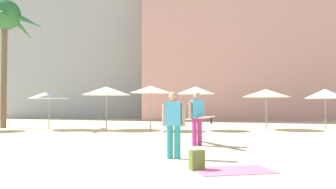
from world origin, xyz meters
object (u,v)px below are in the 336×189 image
object	(u,v)px
person_mid_right	(174,122)
cafe_umbrella_3	(49,95)
palm_tree_far_left	(5,21)
cafe_umbrella_5	(325,94)
cafe_umbrella_4	(106,91)
backpack	(197,160)
person_mid_left	(197,117)
cafe_umbrella_1	(266,93)
cafe_umbrella_6	(196,90)
beach_towel	(234,170)
cafe_umbrella_0	(151,90)

from	to	relation	value
person_mid_right	cafe_umbrella_3	bearing A→B (deg)	-132.00
palm_tree_far_left	cafe_umbrella_5	size ratio (longest dim) A/B	3.43
palm_tree_far_left	cafe_umbrella_4	world-z (taller)	palm_tree_far_left
cafe_umbrella_4	backpack	bearing A→B (deg)	-71.73
backpack	person_mid_left	distance (m)	4.42
palm_tree_far_left	cafe_umbrella_1	xyz separation A→B (m)	(15.12, -1.65, -4.37)
backpack	cafe_umbrella_6	bearing A→B (deg)	-27.88
cafe_umbrella_1	person_mid_right	bearing A→B (deg)	-118.86
beach_towel	backpack	xyz separation A→B (m)	(-0.76, 0.10, 0.19)
cafe_umbrella_1	palm_tree_far_left	bearing A→B (deg)	173.76
cafe_umbrella_1	cafe_umbrella_5	bearing A→B (deg)	-2.35
cafe_umbrella_5	cafe_umbrella_3	bearing A→B (deg)	178.14
cafe_umbrella_4	palm_tree_far_left	bearing A→B (deg)	165.96
palm_tree_far_left	person_mid_right	bearing A→B (deg)	-50.00
cafe_umbrella_6	backpack	world-z (taller)	cafe_umbrella_6
cafe_umbrella_5	cafe_umbrella_6	world-z (taller)	cafe_umbrella_6
cafe_umbrella_4	person_mid_left	distance (m)	8.35
cafe_umbrella_3	backpack	distance (m)	13.76
cafe_umbrella_4	person_mid_left	bearing A→B (deg)	-59.28
backpack	palm_tree_far_left	bearing A→B (deg)	15.58
cafe_umbrella_1	beach_towel	xyz separation A→B (m)	(-4.25, -11.47, -2.00)
person_mid_left	cafe_umbrella_6	bearing A→B (deg)	-29.42
person_mid_left	person_mid_right	world-z (taller)	person_mid_left
cafe_umbrella_5	backpack	world-z (taller)	cafe_umbrella_5
palm_tree_far_left	cafe_umbrella_0	size ratio (longest dim) A/B	3.23
cafe_umbrella_3	backpack	xyz separation A→B (m)	(6.99, -11.73, -1.73)
beach_towel	cafe_umbrella_5	bearing A→B (deg)	56.61
cafe_umbrella_6	person_mid_right	world-z (taller)	cafe_umbrella_6
person_mid_right	cafe_umbrella_5	bearing A→B (deg)	153.76
beach_towel	cafe_umbrella_1	bearing A→B (deg)	69.66
cafe_umbrella_6	person_mid_left	size ratio (longest dim) A/B	0.79
person_mid_left	person_mid_right	xyz separation A→B (m)	(-0.88, -2.84, -0.01)
backpack	cafe_umbrella_3	bearing A→B (deg)	8.53
cafe_umbrella_6	cafe_umbrella_1	bearing A→B (deg)	5.80
cafe_umbrella_0	backpack	distance (m)	11.08
cafe_umbrella_3	cafe_umbrella_6	distance (m)	8.11
cafe_umbrella_0	beach_towel	bearing A→B (deg)	-79.21
cafe_umbrella_1	cafe_umbrella_6	world-z (taller)	cafe_umbrella_6
cafe_umbrella_5	person_mid_left	bearing A→B (deg)	-138.43
person_mid_right	cafe_umbrella_1	bearing A→B (deg)	166.53
cafe_umbrella_1	cafe_umbrella_5	distance (m)	3.22
cafe_umbrella_1	backpack	distance (m)	12.55
palm_tree_far_left	person_mid_left	xyz separation A→B (m)	(10.56, -8.69, -5.42)
cafe_umbrella_1	cafe_umbrella_4	size ratio (longest dim) A/B	0.97
cafe_umbrella_0	cafe_umbrella_6	bearing A→B (deg)	3.51
palm_tree_far_left	cafe_umbrella_5	distance (m)	18.94
person_mid_left	cafe_umbrella_0	bearing A→B (deg)	-8.70
palm_tree_far_left	cafe_umbrella_3	distance (m)	5.58
cafe_umbrella_3	person_mid_right	size ratio (longest dim) A/B	1.31
cafe_umbrella_4	person_mid_right	world-z (taller)	cafe_umbrella_4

